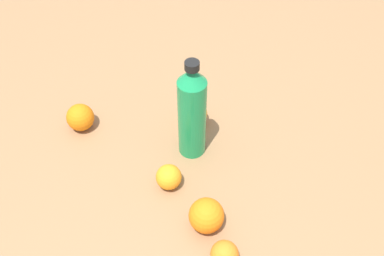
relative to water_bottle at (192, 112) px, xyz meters
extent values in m
plane|color=olive|center=(0.05, 0.01, -0.14)|extent=(2.40, 2.40, 0.00)
cylinder|color=#198C4C|center=(0.00, 0.00, -0.02)|extent=(0.07, 0.07, 0.23)
cone|color=#198C4C|center=(0.00, 0.00, 0.11)|extent=(0.07, 0.07, 0.04)
cylinder|color=black|center=(0.00, 0.00, 0.14)|extent=(0.03, 0.03, 0.02)
sphere|color=orange|center=(-0.21, 0.08, -0.10)|extent=(0.08, 0.08, 0.08)
sphere|color=orange|center=(-0.07, 0.10, -0.11)|extent=(0.06, 0.06, 0.06)
sphere|color=orange|center=(0.08, -0.05, -0.10)|extent=(0.07, 0.07, 0.07)
sphere|color=orange|center=(-0.30, 0.09, -0.11)|extent=(0.06, 0.06, 0.06)
sphere|color=orange|center=(0.21, 0.23, -0.10)|extent=(0.07, 0.07, 0.07)
camera|label=1|loc=(-0.62, 0.34, 0.72)|focal=39.49mm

